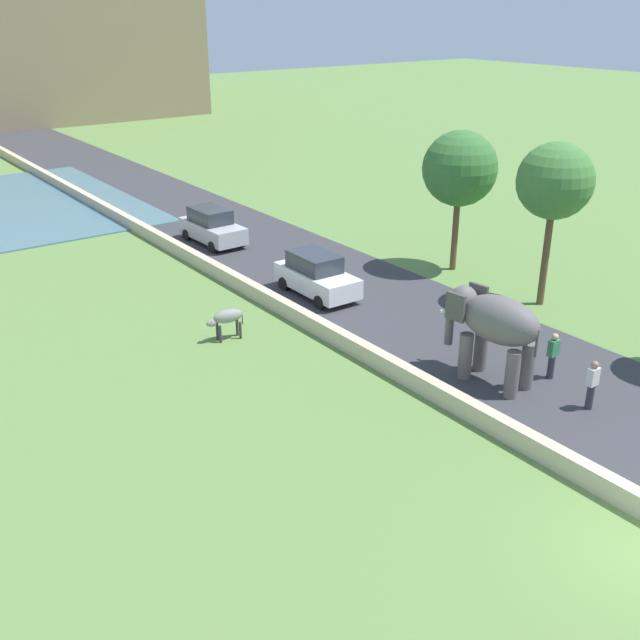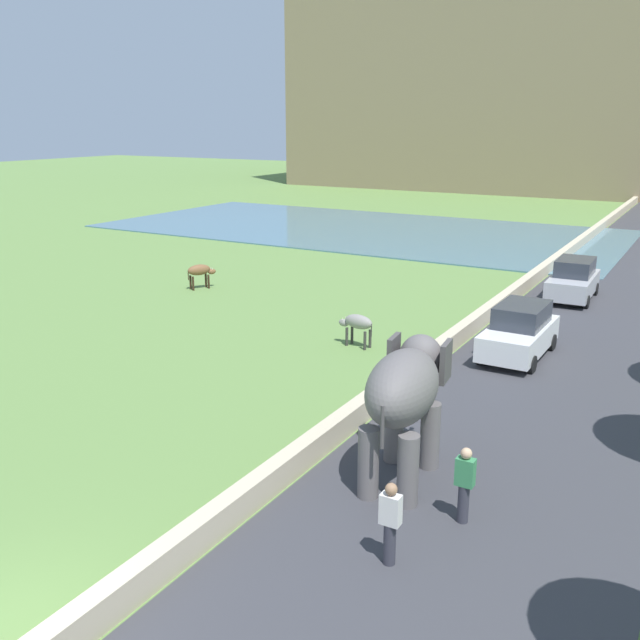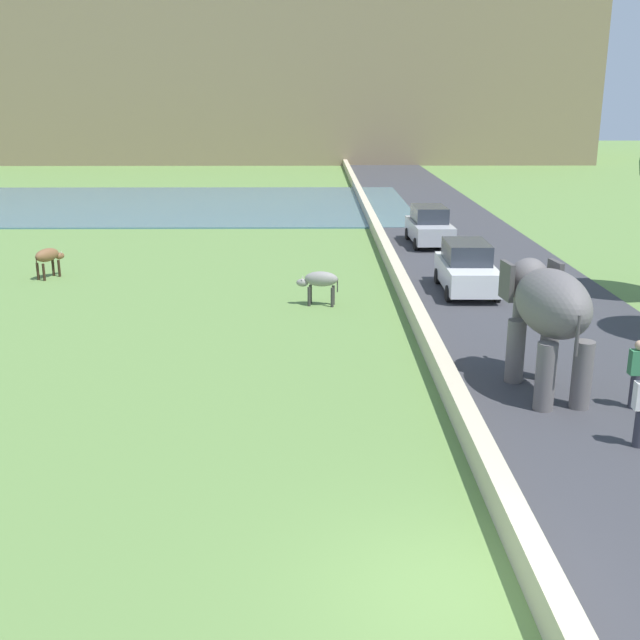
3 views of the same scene
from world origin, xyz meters
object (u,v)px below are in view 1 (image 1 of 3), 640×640
object	(u,v)px
person_beside_elephant	(553,355)
cow_grey	(227,318)
car_white	(316,275)
elephant	(493,324)
person_trailing	(592,384)
car_silver	(212,226)

from	to	relation	value
person_beside_elephant	cow_grey	bearing A→B (deg)	127.63
person_beside_elephant	car_white	bearing A→B (deg)	99.22
elephant	person_trailing	bearing A→B (deg)	-70.64
car_silver	car_white	size ratio (longest dim) A/B	1.01
elephant	car_silver	size ratio (longest dim) A/B	0.88
elephant	person_trailing	size ratio (longest dim) A/B	2.17
person_beside_elephant	cow_grey	world-z (taller)	person_beside_elephant
cow_grey	car_silver	bearing A→B (deg)	63.87
elephant	car_white	xyz separation A→B (m)	(0.03, 9.44, -1.14)
person_beside_elephant	car_silver	size ratio (longest dim) A/B	0.40
car_silver	cow_grey	world-z (taller)	car_silver
person_trailing	cow_grey	world-z (taller)	person_trailing
person_trailing	car_white	distance (m)	12.50
elephant	car_silver	xyz separation A→B (m)	(0.03, 18.34, -1.14)
person_trailing	cow_grey	xyz separation A→B (m)	(-6.19, 10.84, -0.04)
person_beside_elephant	car_silver	xyz separation A→B (m)	(-1.71, 19.41, 0.03)
car_white	cow_grey	size ratio (longest dim) A/B	2.84
elephant	cow_grey	world-z (taller)	elephant
person_trailing	elephant	bearing A→B (deg)	109.36
person_trailing	car_silver	distance (m)	21.37
elephant	car_silver	bearing A→B (deg)	89.92
person_trailing	cow_grey	size ratio (longest dim) A/B	1.15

